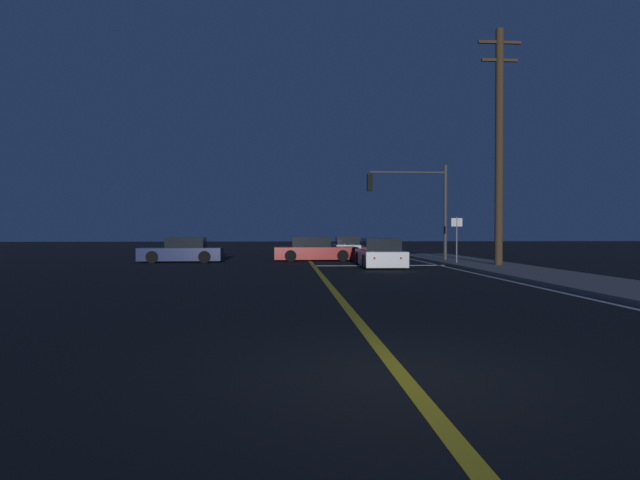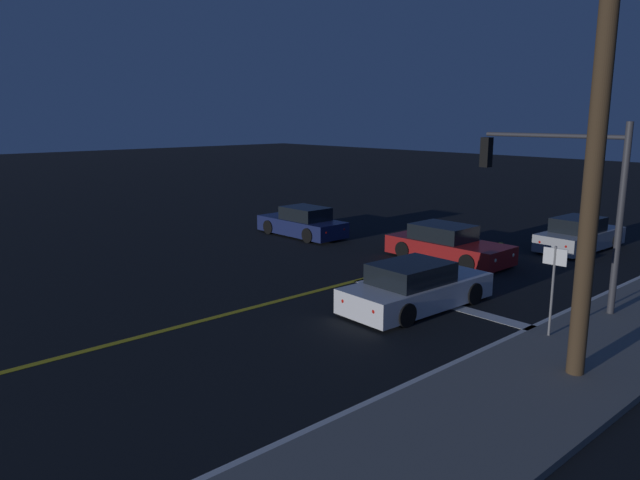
# 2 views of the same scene
# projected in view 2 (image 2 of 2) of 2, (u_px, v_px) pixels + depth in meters

# --- Properties ---
(lane_line_center) EXTENTS (0.20, 35.33, 0.01)m
(lane_line_center) POSITION_uv_depth(u_px,v_px,m) (92.00, 349.00, 13.85)
(lane_line_center) COLOR gold
(lane_line_center) RESTS_ON ground
(lane_line_edge_right) EXTENTS (0.16, 35.33, 0.01)m
(lane_line_edge_right) POSITION_uv_depth(u_px,v_px,m) (244.00, 460.00, 9.40)
(lane_line_edge_right) COLOR white
(lane_line_edge_right) RESTS_ON ground
(stop_bar) EXTENTS (6.37, 0.50, 0.01)m
(stop_bar) POSITION_uv_depth(u_px,v_px,m) (437.00, 302.00, 17.37)
(stop_bar) COLOR white
(stop_bar) RESTS_ON ground
(car_parked_curb_silver) EXTENTS (1.91, 4.50, 1.34)m
(car_parked_curb_silver) POSITION_uv_depth(u_px,v_px,m) (580.00, 235.00, 24.09)
(car_parked_curb_silver) COLOR #B2B5BA
(car_parked_curb_silver) RESTS_ON ground
(car_side_waiting_red) EXTENTS (4.71, 2.04, 1.34)m
(car_side_waiting_red) POSITION_uv_depth(u_px,v_px,m) (447.00, 245.00, 22.28)
(car_side_waiting_red) COLOR maroon
(car_side_waiting_red) RESTS_ON ground
(car_following_oncoming_navy) EXTENTS (4.42, 1.89, 1.34)m
(car_following_oncoming_navy) POSITION_uv_depth(u_px,v_px,m) (303.00, 223.00, 26.84)
(car_following_oncoming_navy) COLOR navy
(car_following_oncoming_navy) RESTS_ON ground
(car_far_approaching_white) EXTENTS (2.06, 4.76, 1.34)m
(car_far_approaching_white) POSITION_uv_depth(u_px,v_px,m) (416.00, 288.00, 16.76)
(car_far_approaching_white) COLOR silver
(car_far_approaching_white) RESTS_ON ground
(traffic_signal_near_right) EXTENTS (4.31, 0.28, 5.20)m
(traffic_signal_near_right) POSITION_uv_depth(u_px,v_px,m) (562.00, 183.00, 16.45)
(traffic_signal_near_right) COLOR #38383D
(traffic_signal_near_right) RESTS_ON ground
(utility_pole_right) EXTENTS (1.97, 0.36, 10.77)m
(utility_pole_right) POSITION_uv_depth(u_px,v_px,m) (600.00, 104.00, 11.15)
(utility_pole_right) COLOR #42301E
(utility_pole_right) RESTS_ON ground
(street_sign_corner) EXTENTS (0.56, 0.08, 2.35)m
(street_sign_corner) POSITION_uv_depth(u_px,v_px,m) (553.00, 278.00, 14.04)
(street_sign_corner) COLOR slate
(street_sign_corner) RESTS_ON ground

